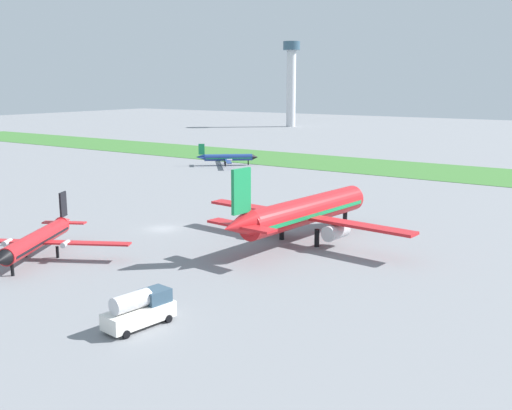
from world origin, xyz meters
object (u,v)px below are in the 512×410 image
object	(u,v)px
airplane_taxiing_turboprop	(227,157)
fuel_truck_near_gate	(140,309)
control_tower	(291,77)
airplane_foreground_turboprop	(38,239)
airplane_midfield_jet	(304,212)

from	to	relation	value
airplane_taxiing_turboprop	fuel_truck_near_gate	distance (m)	104.13
fuel_truck_near_gate	control_tower	bearing A→B (deg)	35.61
airplane_foreground_turboprop	fuel_truck_near_gate	xyz separation A→B (m)	(24.82, -7.93, -0.90)
airplane_taxiing_turboprop	airplane_foreground_turboprop	distance (m)	85.68
airplane_taxiing_turboprop	fuel_truck_near_gate	xyz separation A→B (m)	(56.21, -87.66, -0.48)
airplane_foreground_turboprop	control_tower	size ratio (longest dim) A/B	0.51
airplane_midfield_jet	fuel_truck_near_gate	size ratio (longest dim) A/B	4.70
airplane_taxiing_turboprop	airplane_foreground_turboprop	bearing A→B (deg)	-108.86
airplane_midfield_jet	airplane_foreground_turboprop	xyz separation A→B (m)	(-22.36, -24.97, -1.57)
airplane_taxiing_turboprop	control_tower	distance (m)	142.88
airplane_foreground_turboprop	airplane_midfield_jet	bearing A→B (deg)	109.46
airplane_midfield_jet	airplane_taxiing_turboprop	world-z (taller)	airplane_midfield_jet
airplane_foreground_turboprop	control_tower	bearing A→B (deg)	174.53
airplane_taxiing_turboprop	control_tower	world-z (taller)	control_tower
airplane_taxiing_turboprop	fuel_truck_near_gate	size ratio (longest dim) A/B	2.23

